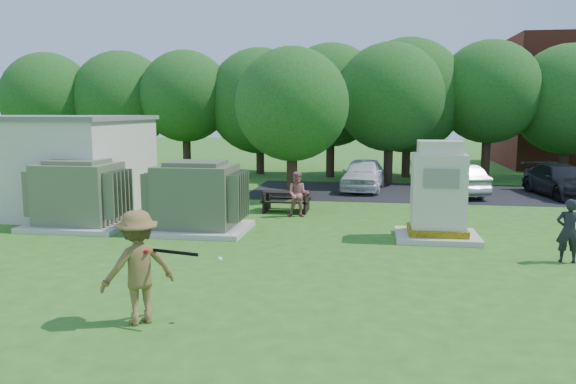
% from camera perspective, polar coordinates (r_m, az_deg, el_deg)
% --- Properties ---
extents(ground, '(120.00, 120.00, 0.00)m').
position_cam_1_polar(ground, '(11.95, -2.98, -8.95)').
color(ground, '#2D6619').
rests_on(ground, ground).
extents(parking_strip, '(20.00, 6.00, 0.01)m').
position_cam_1_polar(parking_strip, '(25.35, 19.29, -0.18)').
color(parking_strip, '#232326').
rests_on(parking_strip, ground).
extents(transformer_left, '(3.00, 2.40, 2.07)m').
position_cam_1_polar(transformer_left, '(18.18, -20.43, -0.35)').
color(transformer_left, beige).
rests_on(transformer_left, ground).
extents(transformer_right, '(3.00, 2.40, 2.07)m').
position_cam_1_polar(transformer_right, '(16.69, -9.28, -0.66)').
color(transformer_right, beige).
rests_on(transformer_right, ground).
extents(generator_cabinet, '(2.24, 1.83, 2.72)m').
position_cam_1_polar(generator_cabinet, '(15.95, 15.00, -0.45)').
color(generator_cabinet, beige).
rests_on(generator_cabinet, ground).
extents(picnic_table, '(1.65, 1.23, 0.70)m').
position_cam_1_polar(picnic_table, '(19.76, -0.15, -0.72)').
color(picnic_table, black).
rests_on(picnic_table, ground).
extents(batter, '(1.41, 1.34, 1.92)m').
position_cam_1_polar(batter, '(9.73, -14.98, -7.38)').
color(batter, brown).
rests_on(batter, ground).
extents(person_by_generator, '(0.60, 0.44, 1.51)m').
position_cam_1_polar(person_by_generator, '(14.66, 26.62, -3.53)').
color(person_by_generator, black).
rests_on(person_by_generator, ground).
extents(person_at_picnic, '(0.77, 0.61, 1.53)m').
position_cam_1_polar(person_at_picnic, '(18.67, 1.05, -0.24)').
color(person_at_picnic, '#C0666C').
rests_on(person_at_picnic, ground).
extents(car_white, '(2.04, 4.33, 1.43)m').
position_cam_1_polar(car_white, '(25.25, 7.65, 1.81)').
color(car_white, white).
rests_on(car_white, ground).
extents(car_silver_a, '(2.39, 4.19, 1.30)m').
position_cam_1_polar(car_silver_a, '(24.59, 16.61, 1.22)').
color(car_silver_a, '#A8A8AD').
rests_on(car_silver_a, ground).
extents(car_dark, '(2.56, 4.75, 1.31)m').
position_cam_1_polar(car_dark, '(25.76, 26.03, 1.03)').
color(car_dark, black).
rests_on(car_dark, ground).
extents(batting_equipment, '(1.37, 0.45, 0.24)m').
position_cam_1_polar(batting_equipment, '(9.38, -11.33, -6.13)').
color(batting_equipment, black).
rests_on(batting_equipment, ground).
extents(tree_row, '(41.30, 13.30, 7.30)m').
position_cam_1_polar(tree_row, '(29.68, 7.76, 9.42)').
color(tree_row, '#47301E').
rests_on(tree_row, ground).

